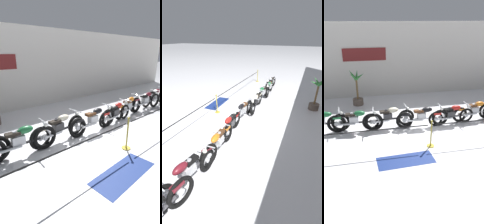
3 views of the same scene
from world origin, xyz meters
TOP-DOWN VIEW (x-y plane):
  - ground_plane at (0.00, 0.00)m, footprint 120.00×120.00m
  - back_wall at (-0.00, 5.12)m, footprint 28.00×0.29m
  - motorcycle_green_2 at (-2.73, 0.61)m, footprint 2.29×0.62m
  - motorcycle_cream_3 at (-1.33, 0.69)m, footprint 2.28×0.62m
  - motorcycle_black_4 at (0.09, 0.46)m, footprint 2.32×0.62m
  - motorcycle_red_5 at (1.42, 0.47)m, footprint 2.14×0.62m
  - motorcycle_orange_6 at (2.65, 0.65)m, footprint 2.26×0.62m
  - potted_palm_left_of_row at (-2.62, 3.71)m, footprint 0.88×1.04m
  - stanchion_far_left at (-1.40, -1.12)m, footprint 13.99×0.28m
  - stanchion_mid_left at (-0.05, -1.12)m, footprint 0.28×0.28m
  - floor_banner at (-1.13, -1.80)m, footprint 1.94×0.83m

SIDE VIEW (x-z plane):
  - ground_plane at x=0.00m, z-range 0.00..0.00m
  - floor_banner at x=-1.13m, z-range 0.00..0.01m
  - stanchion_mid_left at x=-0.05m, z-range -0.17..0.88m
  - motorcycle_orange_6 at x=2.65m, z-range -0.01..0.93m
  - motorcycle_red_5 at x=1.42m, z-range 0.00..0.92m
  - motorcycle_black_4 at x=0.09m, z-range -0.01..0.94m
  - motorcycle_cream_3 at x=-1.33m, z-range 0.00..0.95m
  - motorcycle_green_2 at x=-2.73m, z-range -0.01..0.96m
  - potted_palm_left_of_row at x=-2.62m, z-range -0.20..1.72m
  - stanchion_far_left at x=-1.40m, z-range 0.24..1.29m
  - back_wall at x=0.00m, z-range 0.00..4.20m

